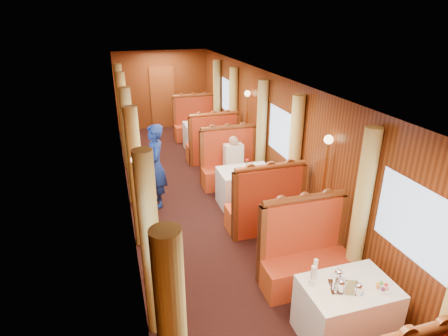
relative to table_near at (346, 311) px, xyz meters
name	(u,v)px	position (x,y,z in m)	size (l,w,h in m)	color
floor	(209,209)	(-0.75, 3.50, -0.38)	(3.00, 12.00, 0.01)	black
ceiling	(207,82)	(-0.75, 3.50, 2.12)	(3.00, 12.00, 0.01)	silver
wall_far	(162,90)	(-0.75, 9.50, 0.88)	(3.00, 2.50, 0.01)	brown
wall_left	(126,159)	(-2.25, 3.50, 0.88)	(12.00, 2.50, 0.01)	brown
wall_right	(282,142)	(0.75, 3.50, 0.88)	(12.00, 2.50, 0.01)	brown
doorway_far	(163,98)	(-0.75, 9.47, 0.62)	(0.80, 0.04, 2.00)	brown
table_near	(346,311)	(0.00, 0.00, 0.00)	(1.05, 0.72, 0.75)	white
banquette_near_aft	(305,257)	(0.00, 1.01, 0.05)	(1.30, 0.55, 1.34)	#A61912
table_mid	(245,187)	(0.00, 3.50, 0.00)	(1.05, 0.72, 0.75)	white
banquette_mid_fwd	(265,209)	(0.00, 2.49, 0.05)	(1.30, 0.55, 1.34)	#A61912
banquette_mid_aft	(230,167)	(0.00, 4.51, 0.05)	(1.30, 0.55, 1.34)	#A61912
table_far	(203,136)	(0.00, 7.00, 0.00)	(1.05, 0.72, 0.75)	white
banquette_far_fwd	(213,146)	(0.00, 5.99, 0.05)	(1.30, 0.55, 1.34)	#A61912
banquette_far_aft	(195,125)	(0.00, 8.01, 0.05)	(1.30, 0.55, 1.34)	#A61912
tea_tray	(345,288)	(-0.08, -0.02, 0.38)	(0.34, 0.26, 0.01)	silver
teapot_left	(341,287)	(-0.17, -0.06, 0.44)	(0.16, 0.12, 0.13)	silver
teapot_right	(358,290)	(0.00, -0.15, 0.43)	(0.14, 0.11, 0.12)	silver
teapot_back	(338,277)	(-0.10, 0.10, 0.44)	(0.16, 0.12, 0.13)	silver
fruit_plate	(382,287)	(0.31, -0.14, 0.39)	(0.22, 0.22, 0.05)	white
cup_inboard	(313,278)	(-0.42, 0.13, 0.48)	(0.08, 0.08, 0.26)	white
cup_outboard	(315,271)	(-0.33, 0.23, 0.48)	(0.08, 0.08, 0.26)	white
rose_vase_mid	(247,162)	(0.01, 3.47, 0.55)	(0.06, 0.06, 0.36)	silver
rose_vase_far	(202,117)	(-0.02, 7.03, 0.55)	(0.06, 0.06, 0.36)	silver
window_left_near	(147,272)	(-2.24, 0.00, 1.07)	(1.20, 0.90, 0.01)	#8FADD5
curtain_left_near_b	(151,248)	(-2.13, 0.78, 0.80)	(0.22, 0.22, 2.35)	#D6C96E
window_right_near	(415,223)	(0.74, 0.00, 1.07)	(1.20, 0.90, 0.01)	#8FADD5
curtain_right_near_b	(361,212)	(0.63, 0.78, 0.80)	(0.22, 0.22, 2.35)	#D6C96E
window_left_mid	(125,148)	(-2.24, 3.50, 1.07)	(1.20, 0.90, 0.01)	#8FADD5
curtain_left_mid_a	(137,179)	(-2.13, 2.72, 0.80)	(0.22, 0.22, 2.35)	#D6C96E
curtain_left_mid_b	(130,148)	(-2.13, 4.28, 0.80)	(0.22, 0.22, 2.35)	#D6C96E
window_right_mid	(282,133)	(0.74, 3.50, 1.07)	(1.20, 0.90, 0.01)	#8FADD5
curtain_right_mid_a	(294,161)	(0.63, 2.72, 0.80)	(0.22, 0.22, 2.35)	#D6C96E
curtain_right_mid_b	(261,135)	(0.63, 4.28, 0.80)	(0.22, 0.22, 2.35)	#D6C96E
window_left_far	(118,104)	(-2.24, 7.00, 1.07)	(1.20, 0.90, 0.01)	#8FADD5
curtain_left_far_a	(125,122)	(-2.13, 6.22, 0.80)	(0.22, 0.22, 2.35)	#D6C96E
curtain_left_far_b	(122,107)	(-2.13, 7.78, 0.80)	(0.22, 0.22, 2.35)	#D6C96E
window_right_far	(228,97)	(0.74, 7.00, 1.07)	(1.20, 0.90, 0.01)	#8FADD5
curtain_right_far_a	(233,113)	(0.63, 6.22, 0.80)	(0.22, 0.22, 2.35)	#D6C96E
curtain_right_far_b	(217,101)	(0.63, 7.78, 0.80)	(0.22, 0.22, 2.35)	#D6C96E
sconce_left_fore	(140,194)	(-2.15, 1.75, 1.01)	(0.14, 0.14, 1.95)	#BF8C3F
sconce_right_fore	(325,170)	(0.65, 1.75, 1.01)	(0.14, 0.14, 1.95)	#BF8C3F
sconce_left_aft	(125,124)	(-2.15, 5.25, 1.01)	(0.14, 0.14, 1.95)	#BF8C3F
sconce_right_aft	(247,114)	(0.65, 5.25, 1.01)	(0.14, 0.14, 1.95)	#BF8C3F
steward	(156,166)	(-1.69, 3.99, 0.47)	(0.61, 0.40, 1.68)	navy
passenger	(234,157)	(0.00, 4.25, 0.37)	(0.40, 0.44, 0.76)	beige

